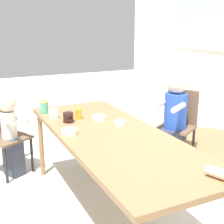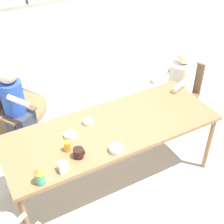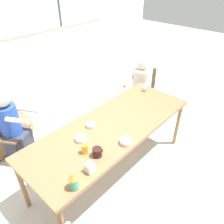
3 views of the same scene
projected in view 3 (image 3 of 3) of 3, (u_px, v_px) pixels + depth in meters
ground_plane at (112, 169)px, 2.91m from camera, size 16.00×16.00×0.00m
dining_table at (112, 129)px, 2.52m from camera, size 2.14×0.80×0.75m
chair_for_woman_green_shirt at (2, 127)px, 2.87m from camera, size 0.55×0.55×0.84m
chair_for_man_blue_shirt at (143, 87)px, 3.78m from camera, size 0.52×0.52×0.84m
person_woman_green_shirt at (13, 128)px, 2.85m from camera, size 0.47×0.54×1.06m
person_man_blue_shirt at (140, 93)px, 3.66m from camera, size 0.67×0.52×1.07m
coffee_mug at (97, 152)px, 2.07m from camera, size 0.10×0.09×0.09m
sippy_cup at (74, 181)px, 1.75m from camera, size 0.08×0.08×0.16m
juice_glass at (85, 149)px, 2.10m from camera, size 0.06×0.06×0.10m
milk_carton_small at (90, 168)px, 1.91m from camera, size 0.07×0.07×0.09m
bowl_white_shallow at (81, 139)px, 2.27m from camera, size 0.12×0.12×0.04m
bowl_cereal at (126, 142)px, 2.23m from camera, size 0.13×0.13×0.05m
bowl_fruit at (91, 125)px, 2.46m from camera, size 0.11×0.11×0.03m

